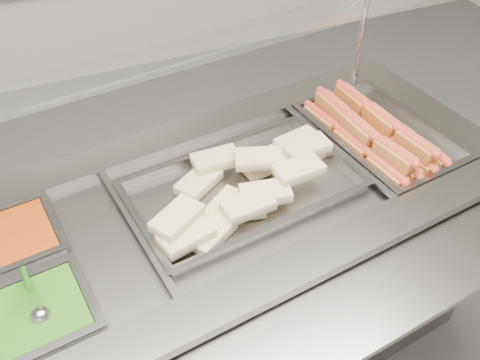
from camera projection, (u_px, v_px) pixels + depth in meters
name	position (u px, v px, depth m)	size (l,w,h in m)	color
steam_counter	(228.00, 281.00, 1.76)	(1.78, 0.96, 0.81)	slate
tray_rail	(325.00, 323.00, 1.22)	(1.64, 0.53, 0.05)	gray
sneeze_guard	(187.00, 55.00, 1.40)	(1.51, 0.45, 0.40)	silver
pan_hotdogs	(378.00, 139.00, 1.73)	(0.37, 0.53, 0.09)	gray
pan_wraps	(243.00, 191.00, 1.53)	(0.65, 0.44, 0.06)	gray
pan_beans	(5.00, 249.00, 1.38)	(0.30, 0.25, 0.09)	gray
pan_peas	(31.00, 325.00, 1.21)	(0.30, 0.25, 0.09)	gray
hotdogs_in_buns	(372.00, 132.00, 1.69)	(0.27, 0.49, 0.11)	#985720
tortilla_wraps	(248.00, 184.00, 1.49)	(0.61, 0.35, 0.09)	beige
serving_spoon	(38.00, 310.00, 1.18)	(0.05, 0.17, 0.12)	#A9A8AD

